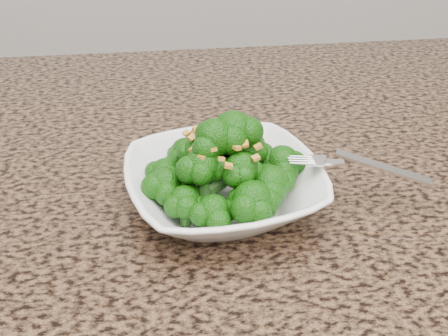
{
  "coord_description": "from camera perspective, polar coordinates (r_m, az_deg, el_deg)",
  "views": [
    {
      "loc": [
        -0.01,
        -0.19,
        1.26
      ],
      "look_at": [
        0.06,
        0.31,
        0.95
      ],
      "focal_mm": 45.0,
      "sensor_mm": 36.0,
      "label": 1
    }
  ],
  "objects": [
    {
      "name": "bowl",
      "position": [
        0.6,
        0.0,
        -1.99
      ],
      "size": [
        0.24,
        0.24,
        0.05
      ],
      "primitive_type": "imported",
      "rotation": [
        0.0,
        0.0,
        0.16
      ],
      "color": "white",
      "rests_on": "granite_counter"
    },
    {
      "name": "fork",
      "position": [
        0.6,
        11.43,
        0.58
      ],
      "size": [
        0.17,
        0.09,
        0.01
      ],
      "primitive_type": null,
      "rotation": [
        0.0,
        0.0,
        -0.39
      ],
      "color": "silver",
      "rests_on": "bowl"
    },
    {
      "name": "garlic_topping",
      "position": [
        0.55,
        0.0,
        6.65
      ],
      "size": [
        0.11,
        0.11,
        0.01
      ],
      "primitive_type": null,
      "color": "gold",
      "rests_on": "broccoli_pile"
    },
    {
      "name": "broccoli_pile",
      "position": [
        0.57,
        0.0,
        3.13
      ],
      "size": [
        0.18,
        0.18,
        0.07
      ],
      "primitive_type": null,
      "color": "#14570A",
      "rests_on": "bowl"
    },
    {
      "name": "granite_counter",
      "position": [
        0.61,
        -5.31,
        -5.99
      ],
      "size": [
        1.64,
        1.04,
        0.03
      ],
      "primitive_type": "cube",
      "color": "brown",
      "rests_on": "cabinet"
    }
  ]
}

